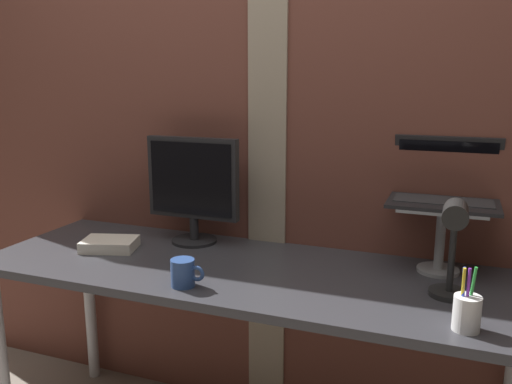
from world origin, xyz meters
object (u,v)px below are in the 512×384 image
(desk_lamp, at_px, (453,240))
(coffee_mug, at_px, (184,273))
(monitor, at_px, (193,184))
(laptop, at_px, (445,184))
(pen_cup, at_px, (467,312))

(desk_lamp, bearing_deg, coffee_mug, -168.05)
(monitor, height_order, desk_lamp, monitor)
(monitor, relative_size, desk_lamp, 1.34)
(desk_lamp, relative_size, coffee_mug, 2.75)
(monitor, height_order, laptop, laptop)
(desk_lamp, xyz_separation_m, pen_cup, (0.05, -0.17, -0.14))
(desk_lamp, bearing_deg, monitor, 165.26)
(monitor, relative_size, coffee_mug, 3.70)
(desk_lamp, xyz_separation_m, coffee_mug, (-0.79, -0.17, -0.15))
(pen_cup, bearing_deg, coffee_mug, -179.99)
(desk_lamp, height_order, pen_cup, desk_lamp)
(monitor, height_order, coffee_mug, monitor)
(laptop, bearing_deg, monitor, -175.64)
(laptop, relative_size, desk_lamp, 1.14)
(monitor, distance_m, coffee_mug, 0.50)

